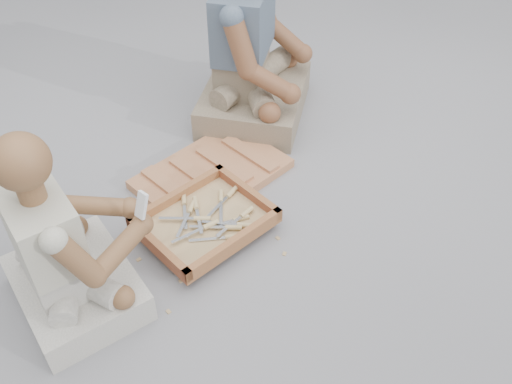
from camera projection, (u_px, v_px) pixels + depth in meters
ground at (296, 251)px, 2.39m from camera, size 60.00×60.00×0.00m
carved_panel at (212, 174)px, 2.72m from camera, size 0.76×0.58×0.05m
tool_tray at (205, 221)px, 2.42m from camera, size 0.58×0.50×0.07m
chisel_0 at (229, 195)px, 2.52m from camera, size 0.21×0.11×0.02m
chisel_1 at (221, 200)px, 2.51m from camera, size 0.13×0.20×0.02m
chisel_2 at (184, 202)px, 2.50m from camera, size 0.11×0.21×0.02m
chisel_3 at (190, 210)px, 2.45m from camera, size 0.17×0.16×0.02m
chisel_4 at (228, 227)px, 2.38m from camera, size 0.19×0.14×0.02m
chisel_5 at (243, 215)px, 2.43m from camera, size 0.22×0.08×0.02m
chisel_6 at (206, 226)px, 2.37m from camera, size 0.22×0.02×0.02m
chisel_7 at (196, 207)px, 2.46m from camera, size 0.09×0.21×0.02m
chisel_8 at (228, 237)px, 2.35m from camera, size 0.21×0.11×0.02m
chisel_9 at (236, 220)px, 2.42m from camera, size 0.22×0.07×0.02m
chisel_10 at (197, 218)px, 2.41m from camera, size 0.19×0.14×0.02m
chisel_11 at (240, 225)px, 2.38m from camera, size 0.18×0.15×0.02m
wood_chip_0 at (229, 250)px, 2.39m from camera, size 0.02×0.02×0.00m
wood_chip_1 at (219, 173)px, 2.75m from camera, size 0.02×0.02×0.00m
wood_chip_2 at (182, 281)px, 2.27m from camera, size 0.02×0.02×0.00m
wood_chip_3 at (284, 254)px, 2.38m from camera, size 0.02×0.02×0.00m
wood_chip_4 at (139, 260)px, 2.35m from camera, size 0.02×0.02×0.00m
wood_chip_5 at (181, 257)px, 2.36m from camera, size 0.02×0.02×0.00m
wood_chip_6 at (152, 229)px, 2.48m from camera, size 0.02×0.02×0.00m
wood_chip_7 at (169, 312)px, 2.16m from camera, size 0.02×0.02×0.00m
wood_chip_8 at (224, 243)px, 2.42m from camera, size 0.02×0.02×0.00m
wood_chip_9 at (235, 245)px, 2.41m from camera, size 0.02×0.02×0.00m
wood_chip_10 at (278, 238)px, 2.44m from camera, size 0.02×0.02×0.00m
wood_chip_11 at (168, 254)px, 2.38m from camera, size 0.02×0.02×0.00m
wood_chip_12 at (229, 224)px, 2.50m from camera, size 0.02×0.02×0.00m
craftsman at (64, 253)px, 2.03m from camera, size 0.54×0.53×0.80m
companion at (252, 58)px, 2.91m from camera, size 0.82×0.82×1.01m
mobile_phone at (141, 205)px, 2.04m from camera, size 0.06×0.05×0.10m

